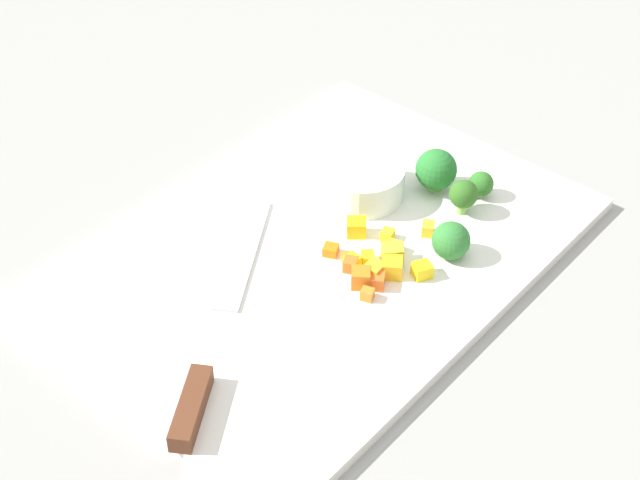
# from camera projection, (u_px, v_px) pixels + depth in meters

# --- Properties ---
(ground_plane) EXTENTS (4.00, 4.00, 0.00)m
(ground_plane) POSITION_uv_depth(u_px,v_px,m) (320.00, 257.00, 0.95)
(ground_plane) COLOR gray
(cutting_board) EXTENTS (0.51, 0.36, 0.01)m
(cutting_board) POSITION_uv_depth(u_px,v_px,m) (320.00, 252.00, 0.94)
(cutting_board) COLOR white
(cutting_board) RESTS_ON ground_plane
(prep_bowl) EXTENTS (0.09, 0.09, 0.03)m
(prep_bowl) POSITION_uv_depth(u_px,v_px,m) (363.00, 181.00, 0.99)
(prep_bowl) COLOR white
(prep_bowl) RESTS_ON cutting_board
(chef_knife) EXTENTS (0.28, 0.19, 0.02)m
(chef_knife) POSITION_uv_depth(u_px,v_px,m) (210.00, 352.00, 0.82)
(chef_knife) COLOR silver
(chef_knife) RESTS_ON cutting_board
(carrot_dice_0) EXTENTS (0.01, 0.01, 0.01)m
(carrot_dice_0) POSITION_uv_depth(u_px,v_px,m) (367.00, 294.00, 0.88)
(carrot_dice_0) COLOR orange
(carrot_dice_0) RESTS_ON cutting_board
(carrot_dice_1) EXTENTS (0.01, 0.01, 0.01)m
(carrot_dice_1) POSITION_uv_depth(u_px,v_px,m) (349.00, 257.00, 0.92)
(carrot_dice_1) COLOR orange
(carrot_dice_1) RESTS_ON cutting_board
(carrot_dice_2) EXTENTS (0.02, 0.02, 0.01)m
(carrot_dice_2) POSITION_uv_depth(u_px,v_px,m) (350.00, 265.00, 0.91)
(carrot_dice_2) COLOR orange
(carrot_dice_2) RESTS_ON cutting_board
(carrot_dice_3) EXTENTS (0.02, 0.02, 0.01)m
(carrot_dice_3) POSITION_uv_depth(u_px,v_px,m) (328.00, 252.00, 0.93)
(carrot_dice_3) COLOR orange
(carrot_dice_3) RESTS_ON cutting_board
(carrot_dice_4) EXTENTS (0.02, 0.02, 0.01)m
(carrot_dice_4) POSITION_uv_depth(u_px,v_px,m) (376.00, 280.00, 0.89)
(carrot_dice_4) COLOR orange
(carrot_dice_4) RESTS_ON cutting_board
(carrot_dice_5) EXTENTS (0.02, 0.02, 0.02)m
(carrot_dice_5) POSITION_uv_depth(u_px,v_px,m) (361.00, 278.00, 0.89)
(carrot_dice_5) COLOR orange
(carrot_dice_5) RESTS_ON cutting_board
(pepper_dice_0) EXTENTS (0.01, 0.02, 0.01)m
(pepper_dice_0) POSITION_uv_depth(u_px,v_px,m) (354.00, 260.00, 0.91)
(pepper_dice_0) COLOR yellow
(pepper_dice_0) RESTS_ON cutting_board
(pepper_dice_1) EXTENTS (0.02, 0.02, 0.02)m
(pepper_dice_1) POSITION_uv_depth(u_px,v_px,m) (374.00, 271.00, 0.90)
(pepper_dice_1) COLOR yellow
(pepper_dice_1) RESTS_ON cutting_board
(pepper_dice_2) EXTENTS (0.02, 0.02, 0.01)m
(pepper_dice_2) POSITION_uv_depth(u_px,v_px,m) (394.00, 248.00, 0.93)
(pepper_dice_2) COLOR yellow
(pepper_dice_2) RESTS_ON cutting_board
(pepper_dice_3) EXTENTS (0.02, 0.02, 0.01)m
(pepper_dice_3) POSITION_uv_depth(u_px,v_px,m) (428.00, 229.00, 0.95)
(pepper_dice_3) COLOR yellow
(pepper_dice_3) RESTS_ON cutting_board
(pepper_dice_4) EXTENTS (0.03, 0.03, 0.02)m
(pepper_dice_4) POSITION_uv_depth(u_px,v_px,m) (392.00, 254.00, 0.92)
(pepper_dice_4) COLOR yellow
(pepper_dice_4) RESTS_ON cutting_board
(pepper_dice_5) EXTENTS (0.02, 0.01, 0.01)m
(pepper_dice_5) POSITION_uv_depth(u_px,v_px,m) (388.00, 235.00, 0.94)
(pepper_dice_5) COLOR yellow
(pepper_dice_5) RESTS_ON cutting_board
(pepper_dice_6) EXTENTS (0.02, 0.02, 0.01)m
(pepper_dice_6) POSITION_uv_depth(u_px,v_px,m) (422.00, 270.00, 0.90)
(pepper_dice_6) COLOR yellow
(pepper_dice_6) RESTS_ON cutting_board
(pepper_dice_7) EXTENTS (0.03, 0.03, 0.02)m
(pepper_dice_7) POSITION_uv_depth(u_px,v_px,m) (392.00, 267.00, 0.90)
(pepper_dice_7) COLOR yellow
(pepper_dice_7) RESTS_ON cutting_board
(pepper_dice_8) EXTENTS (0.03, 0.03, 0.02)m
(pepper_dice_8) POSITION_uv_depth(u_px,v_px,m) (356.00, 227.00, 0.95)
(pepper_dice_8) COLOR yellow
(pepper_dice_8) RESTS_ON cutting_board
(pepper_dice_9) EXTENTS (0.02, 0.02, 0.01)m
(pepper_dice_9) POSITION_uv_depth(u_px,v_px,m) (368.00, 258.00, 0.92)
(pepper_dice_9) COLOR yellow
(pepper_dice_9) RESTS_ON cutting_board
(broccoli_floret_0) EXTENTS (0.04, 0.04, 0.04)m
(broccoli_floret_0) POSITION_uv_depth(u_px,v_px,m) (451.00, 241.00, 0.92)
(broccoli_floret_0) COLOR #90BD63
(broccoli_floret_0) RESTS_ON cutting_board
(broccoli_floret_1) EXTENTS (0.04, 0.04, 0.05)m
(broccoli_floret_1) POSITION_uv_depth(u_px,v_px,m) (436.00, 170.00, 1.00)
(broccoli_floret_1) COLOR #84B05B
(broccoli_floret_1) RESTS_ON cutting_board
(broccoli_floret_2) EXTENTS (0.03, 0.03, 0.04)m
(broccoli_floret_2) POSITION_uv_depth(u_px,v_px,m) (463.00, 195.00, 0.97)
(broccoli_floret_2) COLOR #84C157
(broccoli_floret_2) RESTS_ON cutting_board
(broccoli_floret_3) EXTENTS (0.03, 0.03, 0.03)m
(broccoli_floret_3) POSITION_uv_depth(u_px,v_px,m) (481.00, 184.00, 0.99)
(broccoli_floret_3) COLOR #91B164
(broccoli_floret_3) RESTS_ON cutting_board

